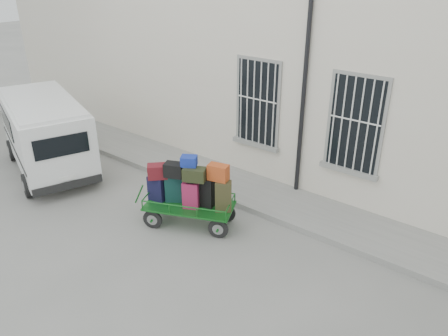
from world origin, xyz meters
The scene contains 5 objects.
ground centered at (0.00, 0.00, 0.00)m, with size 80.00×80.00×0.00m, color slate.
building centered at (0.00, 5.50, 3.00)m, with size 24.00×5.15×6.00m.
sidewalk centered at (0.00, 2.20, 0.07)m, with size 24.00×1.70×0.15m, color gray.
luggage_cart centered at (-0.28, 0.06, 0.90)m, with size 2.40×1.67×1.75m.
van centered at (-5.52, -0.26, 1.24)m, with size 4.61×3.14×2.16m.
Camera 1 is at (5.78, -6.31, 5.66)m, focal length 35.00 mm.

